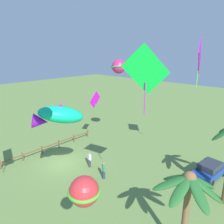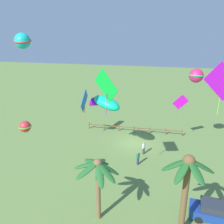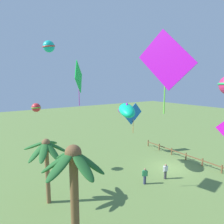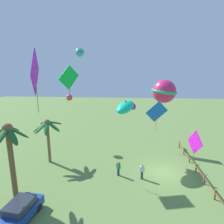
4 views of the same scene
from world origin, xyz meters
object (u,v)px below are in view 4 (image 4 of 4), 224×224
(kite_diamond_3, at_px, (69,78))
(palm_tree_0, at_px, (9,143))
(palm_tree_1, at_px, (47,129))
(spectator_1, at_px, (142,172))
(kite_ball_1, at_px, (164,91))
(parked_car_0, at_px, (19,212))
(kite_diamond_6, at_px, (195,143))
(kite_ball_5, at_px, (69,98))
(kite_diamond_4, at_px, (35,73))
(kite_ball_0, at_px, (80,52))
(kite_diamond_2, at_px, (157,112))
(kite_fish_7, at_px, (126,107))
(spectator_0, at_px, (118,168))

(kite_diamond_3, bearing_deg, palm_tree_0, 151.98)
(palm_tree_1, bearing_deg, spectator_1, -104.11)
(kite_ball_1, bearing_deg, palm_tree_0, 82.97)
(parked_car_0, xyz_separation_m, kite_diamond_6, (2.29, -12.72, 4.89))
(palm_tree_1, relative_size, kite_ball_5, 3.77)
(kite_diamond_4, relative_size, kite_ball_5, 2.87)
(parked_car_0, height_order, kite_ball_1, kite_ball_1)
(spectator_1, distance_m, kite_ball_5, 14.82)
(palm_tree_0, xyz_separation_m, kite_ball_0, (12.71, -2.99, 8.55))
(kite_diamond_2, relative_size, kite_fish_7, 1.05)
(palm_tree_0, distance_m, kite_diamond_3, 8.84)
(kite_diamond_3, xyz_separation_m, kite_diamond_6, (-6.71, -11.43, -4.51))
(kite_diamond_3, bearing_deg, kite_ball_5, 18.97)
(kite_diamond_3, bearing_deg, spectator_1, -108.67)
(kite_diamond_4, bearing_deg, palm_tree_1, 22.41)
(kite_ball_1, distance_m, kite_fish_7, 10.04)
(palm_tree_1, relative_size, kite_diamond_4, 1.32)
(kite_ball_5, bearing_deg, kite_ball_1, -141.88)
(kite_diamond_2, height_order, kite_diamond_6, kite_diamond_2)
(spectator_0, height_order, kite_diamond_2, kite_diamond_2)
(palm_tree_1, xyz_separation_m, parked_car_0, (-9.05, -1.64, -3.49))
(kite_ball_0, distance_m, kite_diamond_4, 15.22)
(kite_ball_0, height_order, kite_diamond_4, kite_ball_0)
(palm_tree_1, bearing_deg, spectator_0, -105.18)
(palm_tree_1, height_order, kite_ball_5, kite_ball_5)
(kite_diamond_3, relative_size, kite_ball_5, 2.65)
(palm_tree_0, relative_size, spectator_0, 4.20)
(spectator_0, distance_m, kite_fish_7, 7.05)
(palm_tree_0, relative_size, spectator_1, 4.20)
(spectator_0, relative_size, kite_diamond_6, 0.57)
(kite_diamond_2, bearing_deg, spectator_1, 162.91)
(palm_tree_0, height_order, kite_diamond_2, kite_diamond_2)
(spectator_0, relative_size, kite_diamond_3, 0.42)
(kite_ball_5, bearing_deg, kite_diamond_4, -169.55)
(spectator_0, distance_m, spectator_1, 2.48)
(parked_car_0, distance_m, kite_diamond_4, 10.15)
(kite_ball_0, xyz_separation_m, kite_diamond_3, (-6.41, -0.36, -3.33))
(spectator_1, height_order, kite_diamond_4, kite_diamond_4)
(kite_ball_1, bearing_deg, kite_diamond_2, -7.43)
(spectator_0, bearing_deg, kite_ball_5, 42.71)
(kite_ball_0, xyz_separation_m, kite_fish_7, (-4.89, -6.65, -6.77))
(kite_diamond_2, xyz_separation_m, kite_ball_5, (0.88, 12.55, 1.75))
(palm_tree_1, xyz_separation_m, kite_fish_7, (1.48, -9.22, 2.47))
(kite_diamond_6, height_order, kite_fish_7, kite_fish_7)
(kite_ball_1, bearing_deg, spectator_0, 29.91)
(kite_diamond_3, bearing_deg, kite_fish_7, -76.44)
(palm_tree_1, height_order, kite_fish_7, kite_fish_7)
(parked_car_0, bearing_deg, kite_ball_5, 3.01)
(kite_ball_0, distance_m, kite_diamond_3, 7.23)
(kite_ball_0, distance_m, kite_ball_1, 17.35)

